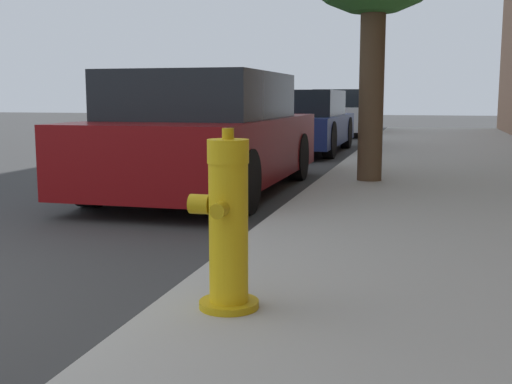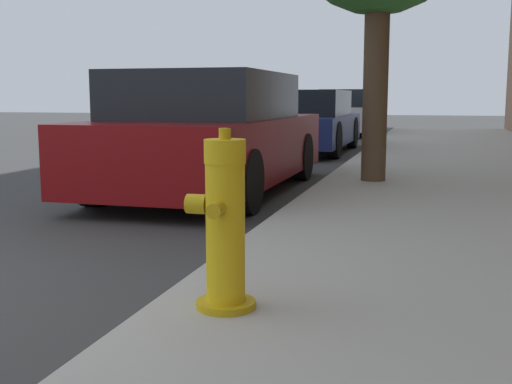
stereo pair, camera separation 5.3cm
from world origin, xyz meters
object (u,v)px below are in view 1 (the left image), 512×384
(parked_car_mid, at_px, (299,122))
(fire_hydrant, at_px, (228,227))
(parked_car_near, at_px, (207,135))
(parked_car_far, at_px, (344,113))

(parked_car_mid, bearing_deg, fire_hydrant, -80.80)
(fire_hydrant, height_order, parked_car_near, parked_car_near)
(parked_car_mid, xyz_separation_m, parked_car_far, (0.12, 6.50, 0.03))
(fire_hydrant, bearing_deg, parked_car_near, 110.35)
(parked_car_near, height_order, parked_car_mid, parked_car_near)
(parked_car_far, bearing_deg, fire_hydrant, -84.70)
(fire_hydrant, relative_size, parked_car_mid, 0.21)
(fire_hydrant, distance_m, parked_car_near, 4.78)
(parked_car_far, bearing_deg, parked_car_mid, -91.05)
(fire_hydrant, height_order, parked_car_far, parked_car_far)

